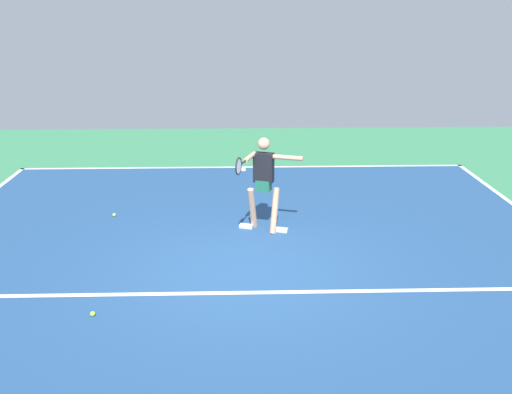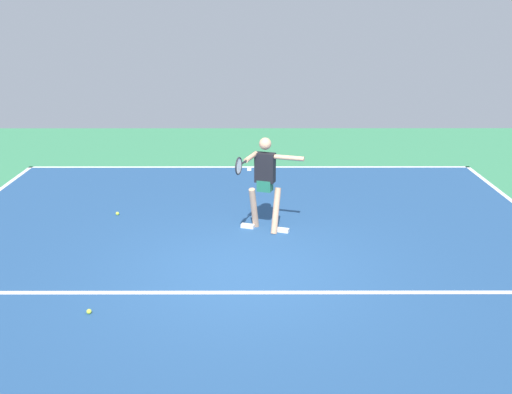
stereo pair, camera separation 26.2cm
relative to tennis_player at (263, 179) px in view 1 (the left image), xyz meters
name	(u,v)px [view 1 (the left image)]	position (x,y,z in m)	size (l,w,h in m)	color
ground_plane	(247,270)	(0.31, 1.66, -0.97)	(21.61, 21.61, 0.00)	#388456
court_surface	(247,270)	(0.31, 1.66, -0.97)	(10.98, 12.07, 0.00)	navy
court_line_baseline_near	(243,167)	(0.31, -4.33, -0.97)	(10.98, 0.10, 0.01)	white
court_line_service	(248,293)	(0.31, 2.40, -0.97)	(8.24, 0.10, 0.01)	white
court_line_centre_mark	(243,169)	(0.31, -4.13, -0.97)	(0.10, 0.30, 0.01)	white
tennis_player	(263,179)	(0.00, 0.00, 0.00)	(1.16, 1.17, 1.71)	tan
tennis_ball_by_baseline	(93,314)	(2.35, 2.99, -0.94)	(0.07, 0.07, 0.07)	#C6E53D
tennis_ball_centre_court	(114,215)	(2.82, -0.82, -0.94)	(0.07, 0.07, 0.07)	#C6E53D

